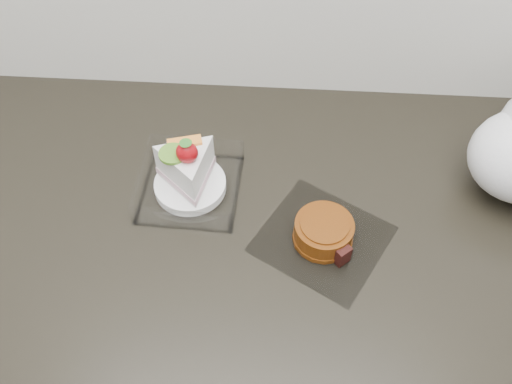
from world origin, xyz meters
name	(u,v)px	position (x,y,z in m)	size (l,w,h in m)	color
counter	(251,335)	(0.00, 1.69, 0.45)	(2.04, 0.64, 0.90)	black
cake_tray	(189,177)	(-0.10, 1.74, 0.93)	(0.17, 0.17, 0.13)	white
mooncake_wrap	(324,234)	(0.12, 1.66, 0.92)	(0.24, 0.24, 0.04)	white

